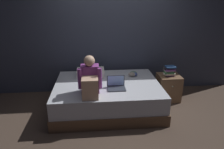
{
  "coord_description": "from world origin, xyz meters",
  "views": [
    {
      "loc": [
        -0.43,
        -3.24,
        2.05
      ],
      "look_at": [
        -0.13,
        0.1,
        0.77
      ],
      "focal_mm": 32.72,
      "sensor_mm": 36.0,
      "label": 1
    }
  ],
  "objects_px": {
    "bed": "(107,96)",
    "pillow": "(91,72)",
    "clothes_pile": "(133,74)",
    "nightstand": "(168,87)",
    "person_sitting": "(90,80)",
    "laptop": "(116,85)",
    "book_stack": "(169,71)"
  },
  "relations": [
    {
      "from": "pillow",
      "to": "book_stack",
      "type": "relative_size",
      "value": 2.41
    },
    {
      "from": "book_stack",
      "to": "clothes_pile",
      "type": "bearing_deg",
      "value": 172.4
    },
    {
      "from": "pillow",
      "to": "book_stack",
      "type": "xyz_separation_m",
      "value": [
        1.6,
        -0.21,
        0.06
      ]
    },
    {
      "from": "pillow",
      "to": "clothes_pile",
      "type": "relative_size",
      "value": 2.66
    },
    {
      "from": "person_sitting",
      "to": "book_stack",
      "type": "height_order",
      "value": "person_sitting"
    },
    {
      "from": "book_stack",
      "to": "nightstand",
      "type": "bearing_deg",
      "value": 20.32
    },
    {
      "from": "person_sitting",
      "to": "laptop",
      "type": "xyz_separation_m",
      "value": [
        0.45,
        0.2,
        -0.2
      ]
    },
    {
      "from": "pillow",
      "to": "clothes_pile",
      "type": "xyz_separation_m",
      "value": [
        0.87,
        -0.11,
        -0.02
      ]
    },
    {
      "from": "laptop",
      "to": "clothes_pile",
      "type": "height_order",
      "value": "laptop"
    },
    {
      "from": "bed",
      "to": "laptop",
      "type": "bearing_deg",
      "value": -59.48
    },
    {
      "from": "pillow",
      "to": "laptop",
      "type": "bearing_deg",
      "value": -56.36
    },
    {
      "from": "laptop",
      "to": "bed",
      "type": "bearing_deg",
      "value": 120.52
    },
    {
      "from": "pillow",
      "to": "book_stack",
      "type": "distance_m",
      "value": 1.62
    },
    {
      "from": "nightstand",
      "to": "person_sitting",
      "type": "bearing_deg",
      "value": -157.02
    },
    {
      "from": "laptop",
      "to": "pillow",
      "type": "xyz_separation_m",
      "value": [
        -0.46,
        0.69,
        0.01
      ]
    },
    {
      "from": "clothes_pile",
      "to": "bed",
      "type": "bearing_deg",
      "value": -148.44
    },
    {
      "from": "bed",
      "to": "pillow",
      "type": "height_order",
      "value": "pillow"
    },
    {
      "from": "bed",
      "to": "person_sitting",
      "type": "xyz_separation_m",
      "value": [
        -0.31,
        -0.43,
        0.51
      ]
    },
    {
      "from": "bed",
      "to": "laptop",
      "type": "xyz_separation_m",
      "value": [
        0.14,
        -0.24,
        0.32
      ]
    },
    {
      "from": "pillow",
      "to": "clothes_pile",
      "type": "bearing_deg",
      "value": -7.08
    },
    {
      "from": "bed",
      "to": "nightstand",
      "type": "bearing_deg",
      "value": 10.88
    },
    {
      "from": "bed",
      "to": "person_sitting",
      "type": "relative_size",
      "value": 3.05
    },
    {
      "from": "nightstand",
      "to": "bed",
      "type": "bearing_deg",
      "value": -169.12
    },
    {
      "from": "nightstand",
      "to": "clothes_pile",
      "type": "relative_size",
      "value": 2.57
    },
    {
      "from": "nightstand",
      "to": "pillow",
      "type": "distance_m",
      "value": 1.66
    },
    {
      "from": "laptop",
      "to": "clothes_pile",
      "type": "distance_m",
      "value": 0.71
    },
    {
      "from": "nightstand",
      "to": "laptop",
      "type": "bearing_deg",
      "value": -157.2
    },
    {
      "from": "nightstand",
      "to": "person_sitting",
      "type": "distance_m",
      "value": 1.82
    },
    {
      "from": "person_sitting",
      "to": "clothes_pile",
      "type": "distance_m",
      "value": 1.18
    },
    {
      "from": "laptop",
      "to": "person_sitting",
      "type": "bearing_deg",
      "value": -156.58
    },
    {
      "from": "person_sitting",
      "to": "book_stack",
      "type": "relative_size",
      "value": 2.82
    },
    {
      "from": "laptop",
      "to": "book_stack",
      "type": "xyz_separation_m",
      "value": [
        1.14,
        0.48,
        0.07
      ]
    }
  ]
}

